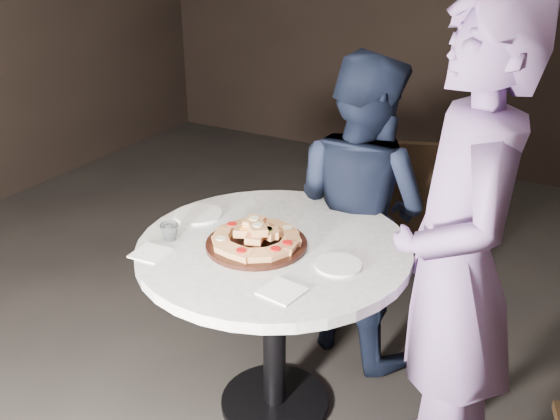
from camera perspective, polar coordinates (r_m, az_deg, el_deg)
name	(u,v)px	position (r m, az deg, el deg)	size (l,w,h in m)	color
floor	(252,410)	(2.97, -2.57, -17.84)	(7.00, 7.00, 0.00)	black
table	(274,277)	(2.60, -0.54, -6.13)	(1.36, 1.36, 0.83)	black
serving_board	(256,244)	(2.50, -2.17, -3.13)	(0.41, 0.41, 0.02)	black
focaccia_pile	(257,236)	(2.48, -2.13, -2.36)	(0.36, 0.36, 0.10)	#BF804A
plate_left	(198,214)	(2.78, -7.49, -0.38)	(0.21, 0.21, 0.01)	white
plate_right	(338,265)	(2.37, 5.34, -5.02)	(0.18, 0.18, 0.01)	white
water_glass	(170,232)	(2.57, -10.07, -2.01)	(0.08, 0.08, 0.07)	silver
napkin_near	(151,253)	(2.50, -11.74, -3.88)	(0.13, 0.13, 0.01)	white
napkin_far	(282,291)	(2.20, 0.20, -7.44)	(0.14, 0.14, 0.01)	white
chair_far	(394,211)	(3.43, 10.42, -0.11)	(0.63, 0.64, 1.03)	black
diner_navy	(360,209)	(3.02, 7.35, 0.05)	(0.74, 0.58, 1.52)	black
diner_teal	(456,268)	(2.24, 15.79, -5.12)	(0.68, 0.45, 1.86)	slate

